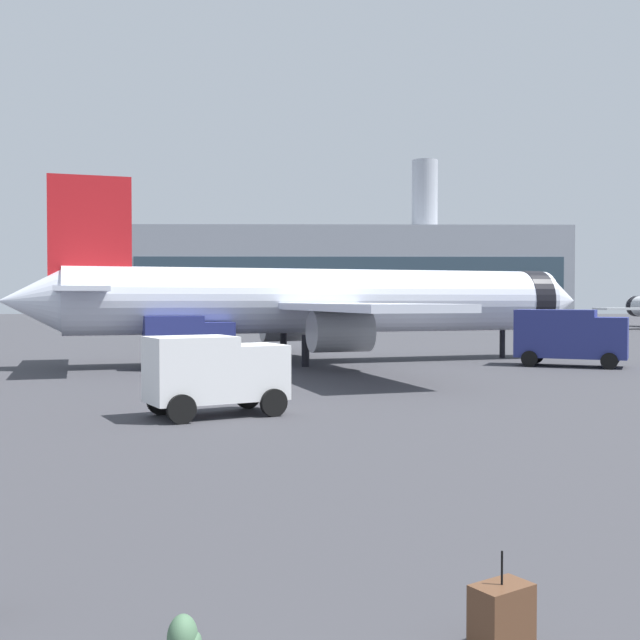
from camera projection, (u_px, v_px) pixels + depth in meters
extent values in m
cylinder|color=silver|center=(326.00, 301.00, 45.99)|extent=(29.81, 12.35, 3.80)
cone|color=silver|center=(559.00, 301.00, 50.91)|extent=(3.35, 4.15, 3.61)
cone|color=silver|center=(30.00, 301.00, 40.95)|extent=(4.06, 4.20, 3.42)
cylinder|color=black|center=(530.00, 301.00, 50.24)|extent=(2.47, 4.12, 3.88)
cube|color=silver|center=(276.00, 305.00, 53.31)|extent=(9.24, 16.70, 0.36)
cube|color=silver|center=(357.00, 307.00, 38.07)|extent=(9.24, 16.70, 0.36)
cylinder|color=gray|center=(286.00, 325.00, 50.97)|extent=(3.70, 3.03, 2.20)
cylinder|color=gray|center=(341.00, 331.00, 40.49)|extent=(3.70, 3.03, 2.20)
cube|color=red|center=(90.00, 235.00, 41.79)|extent=(4.31, 1.62, 6.40)
cube|color=silver|center=(81.00, 290.00, 44.77)|extent=(4.23, 6.50, 0.24)
cube|color=silver|center=(81.00, 289.00, 38.67)|extent=(4.23, 6.50, 0.24)
cylinder|color=black|center=(502.00, 344.00, 49.71)|extent=(0.36, 0.36, 1.80)
cylinder|color=black|center=(283.00, 346.00, 47.74)|extent=(0.44, 0.44, 1.80)
cylinder|color=black|center=(306.00, 351.00, 43.17)|extent=(0.44, 0.44, 1.80)
cone|color=silver|center=(631.00, 306.00, 112.01)|extent=(2.99, 2.21, 2.76)
cylinder|color=black|center=(638.00, 306.00, 110.35)|extent=(3.09, 1.48, 2.97)
cube|color=navy|center=(217.00, 340.00, 42.38)|extent=(2.24, 2.59, 2.04)
cube|color=#1E232D|center=(230.00, 332.00, 42.58)|extent=(0.64, 1.92, 0.84)
cube|color=navy|center=(173.00, 338.00, 41.66)|extent=(3.62, 3.00, 2.40)
cylinder|color=black|center=(216.00, 358.00, 43.54)|extent=(0.93, 0.47, 0.90)
cylinder|color=black|center=(223.00, 361.00, 41.35)|extent=(0.93, 0.47, 0.90)
cylinder|color=black|center=(155.00, 360.00, 42.54)|extent=(0.93, 0.47, 0.90)
cylinder|color=black|center=(159.00, 363.00, 40.34)|extent=(0.93, 0.47, 0.90)
cube|color=navy|center=(612.00, 338.00, 42.54)|extent=(2.52, 2.88, 2.29)
cube|color=#1E232D|center=(626.00, 328.00, 42.24)|extent=(0.96, 2.00, 0.95)
cube|color=navy|center=(556.00, 333.00, 43.73)|extent=(4.93, 3.97, 2.70)
cylinder|color=black|center=(612.00, 358.00, 43.74)|extent=(0.91, 0.57, 0.90)
cylinder|color=black|center=(609.00, 361.00, 41.45)|extent=(0.91, 0.57, 0.90)
cylinder|color=black|center=(536.00, 356.00, 45.42)|extent=(0.91, 0.57, 0.90)
cylinder|color=black|center=(529.00, 359.00, 43.13)|extent=(0.91, 0.57, 0.90)
cube|color=white|center=(254.00, 371.00, 25.54)|extent=(2.49, 2.59, 1.78)
cube|color=#1E232D|center=(275.00, 358.00, 25.89)|extent=(0.91, 1.63, 0.74)
cube|color=white|center=(191.00, 369.00, 24.48)|extent=(3.27, 3.00, 2.10)
cylinder|color=black|center=(248.00, 395.00, 26.59)|extent=(0.90, 0.62, 0.90)
cylinder|color=black|center=(274.00, 403.00, 24.75)|extent=(0.90, 0.62, 0.90)
cylinder|color=black|center=(161.00, 401.00, 25.11)|extent=(0.90, 0.62, 0.90)
cylinder|color=black|center=(182.00, 409.00, 23.27)|extent=(0.90, 0.62, 0.90)
cube|color=#F2590C|center=(149.00, 363.00, 45.14)|extent=(0.44, 0.44, 0.04)
cone|color=#F2590C|center=(149.00, 358.00, 45.13)|extent=(0.36, 0.36, 0.61)
cylinder|color=white|center=(149.00, 357.00, 45.13)|extent=(0.23, 0.23, 0.10)
cube|color=#F2590C|center=(178.00, 388.00, 32.69)|extent=(0.44, 0.44, 0.04)
cone|color=#F2590C|center=(178.00, 380.00, 32.69)|extent=(0.36, 0.36, 0.58)
cylinder|color=white|center=(178.00, 380.00, 32.69)|extent=(0.23, 0.23, 0.10)
cube|color=#F2590C|center=(211.00, 355.00, 51.78)|extent=(0.44, 0.44, 0.04)
cone|color=#F2590C|center=(211.00, 350.00, 51.77)|extent=(0.36, 0.36, 0.67)
cylinder|color=white|center=(211.00, 350.00, 51.77)|extent=(0.23, 0.23, 0.10)
cube|color=brown|center=(502.00, 617.00, 8.17)|extent=(0.75, 0.69, 0.70)
cylinder|color=black|center=(502.00, 568.00, 8.15)|extent=(0.02, 0.02, 0.36)
ellipsoid|color=#476B4C|center=(183.00, 638.00, 8.02)|extent=(0.32, 0.40, 0.48)
cube|color=#9EA3AD|center=(346.00, 276.00, 132.09)|extent=(71.49, 21.45, 15.63)
cube|color=#334756|center=(350.00, 279.00, 121.34)|extent=(67.92, 0.10, 7.03)
cylinder|color=#9EA3AD|center=(425.00, 196.00, 131.91)|extent=(4.40, 4.40, 12.00)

